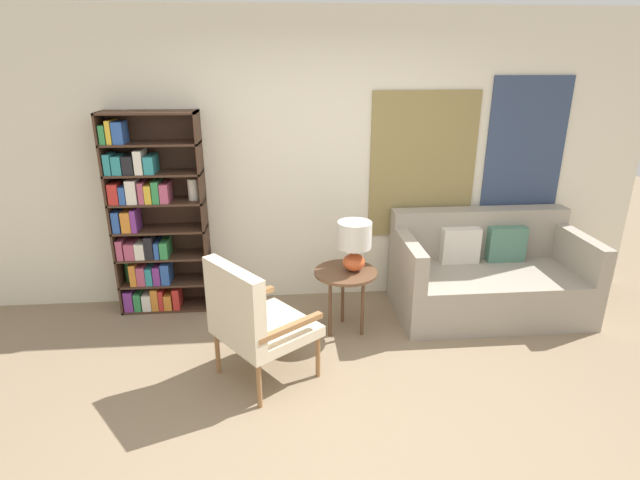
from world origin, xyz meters
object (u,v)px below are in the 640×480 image
bookshelf (150,223)px  couch (486,276)px  armchair (251,317)px  side_table (346,278)px  table_lamp (354,241)px

bookshelf → couch: bookshelf is taller
armchair → couch: (2.15, 0.98, -0.20)m
couch → side_table: size_ratio=2.98×
couch → table_lamp: 1.44m
bookshelf → table_lamp: 1.88m
bookshelf → table_lamp: size_ratio=4.28×
armchair → bookshelf: bearing=126.9°
couch → bookshelf: bearing=174.6°
couch → table_lamp: bearing=-167.2°
armchair → side_table: (0.76, 0.67, -0.02)m
table_lamp → side_table: bearing=-173.0°
bookshelf → side_table: 1.85m
armchair → side_table: bearing=41.1°
armchair → couch: 2.37m
couch → side_table: (-1.38, -0.31, 0.18)m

